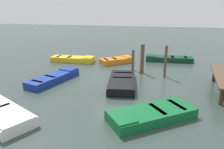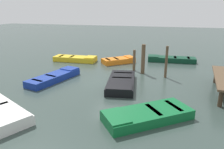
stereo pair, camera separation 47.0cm
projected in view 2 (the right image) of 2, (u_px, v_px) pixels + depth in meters
ground_plane at (112, 80)px, 13.64m from camera, size 80.00×80.00×0.00m
rowboat_dark_green at (171, 59)px, 18.10m from camera, size 1.30×3.89×0.46m
rowboat_black at (121, 82)px, 12.56m from camera, size 3.84×1.99×0.46m
rowboat_orange at (119, 60)px, 17.69m from camera, size 2.52×2.75×0.46m
rowboat_yellow at (76, 59)px, 18.26m from camera, size 1.24×3.60×0.46m
rowboat_green at (147, 115)px, 8.75m from camera, size 3.32×3.73×0.46m
rowboat_blue at (54, 77)px, 13.48m from camera, size 3.88×2.03×0.46m
mooring_piling_center at (134, 60)px, 15.47m from camera, size 0.18×0.18×1.49m
mooring_piling_mid_left at (143, 59)px, 14.69m from camera, size 0.26×0.26×2.01m
mooring_piling_far_right at (166, 62)px, 13.80m from camera, size 0.17×0.17×2.06m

